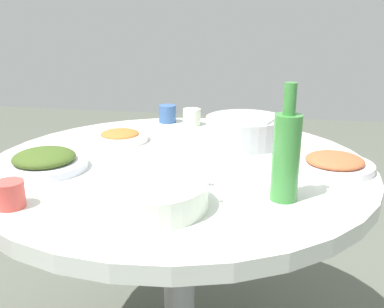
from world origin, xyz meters
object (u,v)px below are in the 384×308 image
at_px(rice_bowl, 245,130).
at_px(tea_cup_far, 167,114).
at_px(soup_bowl, 151,195).
at_px(tea_cup_side, 10,195).
at_px(dish_greens, 45,161).
at_px(tea_cup_near, 192,117).
at_px(dish_tofu_braise, 120,136).
at_px(round_dining_table, 178,186).
at_px(green_bottle, 286,154).
at_px(dish_stirfry, 334,163).

xyz_separation_m(rice_bowl, tea_cup_far, (0.34, -0.25, -0.01)).
bearing_deg(soup_bowl, tea_cup_side, 11.21).
bearing_deg(tea_cup_far, dish_greens, 71.04).
bearing_deg(soup_bowl, tea_cup_near, -86.33).
bearing_deg(dish_tofu_braise, tea_cup_side, 83.78).
distance_m(rice_bowl, tea_cup_far, 0.42).
bearing_deg(round_dining_table, soup_bowl, 91.46).
height_order(round_dining_table, rice_bowl, rice_bowl).
xyz_separation_m(dish_tofu_braise, tea_cup_side, (0.06, 0.58, 0.01)).
relative_size(round_dining_table, tea_cup_near, 16.44).
bearing_deg(soup_bowl, dish_greens, -27.28).
relative_size(round_dining_table, soup_bowl, 4.06).
xyz_separation_m(soup_bowl, tea_cup_near, (0.05, -0.78, 0.00)).
height_order(tea_cup_near, tea_cup_far, tea_cup_far).
bearing_deg(tea_cup_near, round_dining_table, 95.27).
relative_size(dish_greens, tea_cup_near, 3.45).
distance_m(green_bottle, tea_cup_side, 0.65).
height_order(dish_tofu_braise, dish_greens, dish_greens).
bearing_deg(dish_tofu_braise, dish_greens, 70.34).
bearing_deg(dish_stirfry, tea_cup_far, -37.59).
distance_m(rice_bowl, green_bottle, 0.49).
bearing_deg(dish_stirfry, soup_bowl, 37.36).
xyz_separation_m(rice_bowl, dish_greens, (0.55, 0.37, -0.02)).
bearing_deg(dish_tofu_braise, rice_bowl, -173.30).
distance_m(soup_bowl, dish_tofu_braise, 0.57).
distance_m(dish_greens, dish_stirfry, 0.84).
height_order(round_dining_table, soup_bowl, soup_bowl).
bearing_deg(tea_cup_near, soup_bowl, 93.67).
xyz_separation_m(rice_bowl, tea_cup_near, (0.23, -0.22, -0.02)).
xyz_separation_m(dish_tofu_braise, tea_cup_near, (-0.21, -0.27, 0.02)).
bearing_deg(round_dining_table, green_bottle, 143.60).
relative_size(tea_cup_far, tea_cup_side, 1.05).
bearing_deg(round_dining_table, dish_greens, 20.85).
bearing_deg(green_bottle, dish_stirfry, -120.93).
bearing_deg(dish_tofu_braise, dish_stirfry, 166.69).
distance_m(dish_tofu_braise, tea_cup_far, 0.32).
distance_m(dish_greens, tea_cup_side, 0.26).
distance_m(round_dining_table, dish_greens, 0.40).
bearing_deg(rice_bowl, round_dining_table, 51.41).
bearing_deg(green_bottle, tea_cup_near, -62.60).
relative_size(dish_stirfry, green_bottle, 0.79).
height_order(soup_bowl, green_bottle, green_bottle).
bearing_deg(dish_greens, dish_tofu_braise, -109.66).
xyz_separation_m(round_dining_table, tea_cup_far, (0.15, -0.48, 0.12)).
relative_size(round_dining_table, dish_greens, 4.76).
bearing_deg(dish_greens, green_bottle, 172.23).
bearing_deg(tea_cup_side, dish_stirfry, -152.12).
bearing_deg(tea_cup_far, dish_stirfry, 142.41).
height_order(dish_stirfry, tea_cup_side, tea_cup_side).
bearing_deg(tea_cup_far, green_bottle, 122.93).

